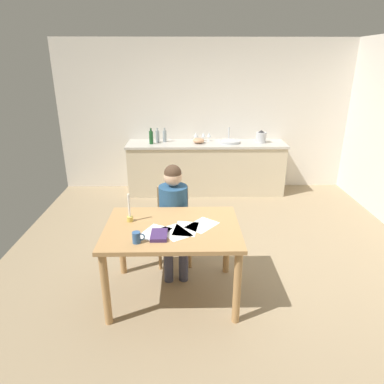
# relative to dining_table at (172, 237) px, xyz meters

# --- Properties ---
(ground_plane) EXTENTS (5.20, 5.20, 0.04)m
(ground_plane) POSITION_rel_dining_table_xyz_m (0.49, 0.69, -0.68)
(ground_plane) COLOR #937F60
(wall_back) EXTENTS (5.20, 0.12, 2.60)m
(wall_back) POSITION_rel_dining_table_xyz_m (0.49, 3.29, 0.64)
(wall_back) COLOR silver
(wall_back) RESTS_ON ground
(kitchen_counter) EXTENTS (2.75, 0.64, 0.90)m
(kitchen_counter) POSITION_rel_dining_table_xyz_m (0.49, 2.93, -0.21)
(kitchen_counter) COLOR beige
(kitchen_counter) RESTS_ON ground
(dining_table) EXTENTS (1.27, 0.92, 0.77)m
(dining_table) POSITION_rel_dining_table_xyz_m (0.00, 0.00, 0.00)
(dining_table) COLOR tan
(dining_table) RESTS_ON ground
(chair_at_table) EXTENTS (0.43, 0.43, 0.88)m
(chair_at_table) POSITION_rel_dining_table_xyz_m (-0.01, 0.70, -0.17)
(chair_at_table) COLOR tan
(chair_at_table) RESTS_ON ground
(person_seated) EXTENTS (0.35, 0.61, 1.19)m
(person_seated) POSITION_rel_dining_table_xyz_m (-0.00, 0.55, 0.02)
(person_seated) COLOR navy
(person_seated) RESTS_ON ground
(coffee_mug) EXTENTS (0.11, 0.07, 0.10)m
(coffee_mug) POSITION_rel_dining_table_xyz_m (-0.29, -0.30, 0.16)
(coffee_mug) COLOR #33598C
(coffee_mug) RESTS_ON dining_table
(candlestick) EXTENTS (0.06, 0.06, 0.29)m
(candlestick) POSITION_rel_dining_table_xyz_m (-0.41, 0.12, 0.19)
(candlestick) COLOR gold
(candlestick) RESTS_ON dining_table
(book_magazine) EXTENTS (0.15, 0.21, 0.03)m
(book_magazine) POSITION_rel_dining_table_xyz_m (-0.11, -0.20, 0.13)
(book_magazine) COLOR #40295C
(book_magazine) RESTS_ON dining_table
(paper_letter) EXTENTS (0.35, 0.36, 0.00)m
(paper_letter) POSITION_rel_dining_table_xyz_m (0.28, 0.02, 0.11)
(paper_letter) COLOR white
(paper_letter) RESTS_ON dining_table
(paper_bill) EXTENTS (0.32, 0.36, 0.00)m
(paper_bill) POSITION_rel_dining_table_xyz_m (-0.15, -0.12, 0.11)
(paper_bill) COLOR white
(paper_bill) RESTS_ON dining_table
(paper_envelope) EXTENTS (0.34, 0.36, 0.00)m
(paper_envelope) POSITION_rel_dining_table_xyz_m (0.03, -0.12, 0.11)
(paper_envelope) COLOR white
(paper_envelope) RESTS_ON dining_table
(paper_receipt) EXTENTS (0.26, 0.33, 0.00)m
(paper_receipt) POSITION_rel_dining_table_xyz_m (0.13, -0.05, 0.11)
(paper_receipt) COLOR white
(paper_receipt) RESTS_ON dining_table
(sink_unit) EXTENTS (0.36, 0.36, 0.24)m
(sink_unit) POSITION_rel_dining_table_xyz_m (0.90, 2.93, 0.26)
(sink_unit) COLOR #B2B7BC
(sink_unit) RESTS_ON kitchen_counter
(bottle_oil) EXTENTS (0.07, 0.07, 0.27)m
(bottle_oil) POSITION_rel_dining_table_xyz_m (-0.46, 2.88, 0.35)
(bottle_oil) COLOR #194C23
(bottle_oil) RESTS_ON kitchen_counter
(bottle_vinegar) EXTENTS (0.06, 0.06, 0.25)m
(bottle_vinegar) POSITION_rel_dining_table_xyz_m (-0.36, 3.00, 0.34)
(bottle_vinegar) COLOR #8C999E
(bottle_vinegar) RESTS_ON kitchen_counter
(bottle_wine_red) EXTENTS (0.07, 0.07, 0.24)m
(bottle_wine_red) POSITION_rel_dining_table_xyz_m (-0.24, 3.02, 0.34)
(bottle_wine_red) COLOR #8C999E
(bottle_wine_red) RESTS_ON kitchen_counter
(mixing_bowl) EXTENTS (0.20, 0.20, 0.09)m
(mixing_bowl) POSITION_rel_dining_table_xyz_m (0.36, 2.91, 0.28)
(mixing_bowl) COLOR tan
(mixing_bowl) RESTS_ON kitchen_counter
(stovetop_kettle) EXTENTS (0.18, 0.18, 0.22)m
(stovetop_kettle) POSITION_rel_dining_table_xyz_m (1.44, 2.93, 0.34)
(stovetop_kettle) COLOR #B7BABF
(stovetop_kettle) RESTS_ON kitchen_counter
(wine_glass_near_sink) EXTENTS (0.07, 0.07, 0.15)m
(wine_glass_near_sink) POSITION_rel_dining_table_xyz_m (0.54, 3.08, 0.35)
(wine_glass_near_sink) COLOR silver
(wine_glass_near_sink) RESTS_ON kitchen_counter
(wine_glass_by_kettle) EXTENTS (0.07, 0.07, 0.15)m
(wine_glass_by_kettle) POSITION_rel_dining_table_xyz_m (0.45, 3.08, 0.35)
(wine_glass_by_kettle) COLOR silver
(wine_glass_by_kettle) RESTS_ON kitchen_counter
(wine_glass_back_left) EXTENTS (0.07, 0.07, 0.15)m
(wine_glass_back_left) POSITION_rel_dining_table_xyz_m (0.31, 3.08, 0.35)
(wine_glass_back_left) COLOR silver
(wine_glass_back_left) RESTS_ON kitchen_counter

